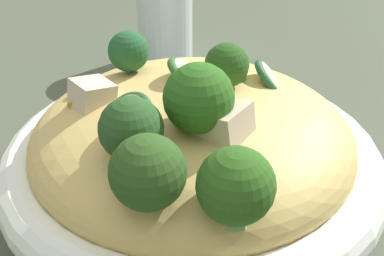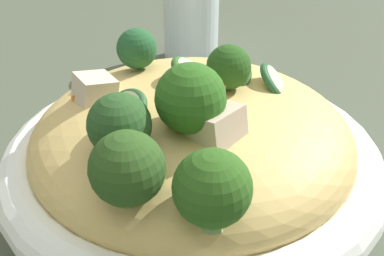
% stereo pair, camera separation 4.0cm
% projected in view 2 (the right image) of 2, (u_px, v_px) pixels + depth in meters
% --- Properties ---
extents(ground_plane, '(3.00, 3.00, 0.00)m').
position_uv_depth(ground_plane, '(192.00, 197.00, 0.44)').
color(ground_plane, '#48503F').
extents(serving_bowl, '(0.33, 0.33, 0.06)m').
position_uv_depth(serving_bowl, '(192.00, 168.00, 0.43)').
color(serving_bowl, white).
rests_on(serving_bowl, ground_plane).
extents(noodle_heap, '(0.27, 0.27, 0.09)m').
position_uv_depth(noodle_heap, '(192.00, 136.00, 0.41)').
color(noodle_heap, tan).
rests_on(noodle_heap, serving_bowl).
extents(broccoli_florets, '(0.23, 0.13, 0.08)m').
position_uv_depth(broccoli_florets, '(169.00, 124.00, 0.33)').
color(broccoli_florets, '#A0BF6E').
rests_on(broccoli_florets, serving_bowl).
extents(carrot_coins, '(0.09, 0.14, 0.03)m').
position_uv_depth(carrot_coins, '(137.00, 103.00, 0.38)').
color(carrot_coins, orange).
rests_on(carrot_coins, serving_bowl).
extents(zucchini_slices, '(0.12, 0.16, 0.04)m').
position_uv_depth(zucchini_slices, '(201.00, 86.00, 0.40)').
color(zucchini_slices, beige).
rests_on(zucchini_slices, serving_bowl).
extents(chicken_chunks, '(0.11, 0.14, 0.03)m').
position_uv_depth(chicken_chunks, '(161.00, 110.00, 0.36)').
color(chicken_chunks, beige).
rests_on(chicken_chunks, serving_bowl).
extents(drinking_glass, '(0.08, 0.08, 0.12)m').
position_uv_depth(drinking_glass, '(191.00, 20.00, 0.68)').
color(drinking_glass, silver).
rests_on(drinking_glass, ground_plane).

